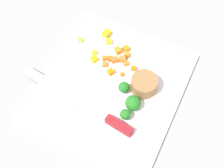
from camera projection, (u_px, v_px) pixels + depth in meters
ground_plane at (112, 88)px, 0.95m from camera, size 4.00×4.00×0.00m
cutting_board at (112, 87)px, 0.95m from camera, size 0.42×0.38×0.01m
prep_bowl at (144, 84)px, 0.92m from camera, size 0.07×0.07×0.04m
chef_knife at (98, 113)px, 0.89m from camera, size 0.07×0.36×0.02m
carrot_dice_0 at (111, 72)px, 0.95m from camera, size 0.02×0.02×0.02m
carrot_dice_1 at (115, 60)px, 0.98m from camera, size 0.02×0.02×0.01m
carrot_dice_2 at (127, 55)px, 0.99m from camera, size 0.02×0.02×0.02m
carrot_dice_3 at (122, 59)px, 0.98m from camera, size 0.02×0.02×0.02m
carrot_dice_4 at (105, 58)px, 0.98m from camera, size 0.02×0.02×0.01m
carrot_dice_5 at (126, 49)px, 1.00m from camera, size 0.02×0.02×0.01m
carrot_dice_6 at (110, 59)px, 0.98m from camera, size 0.02×0.02×0.01m
carrot_dice_7 at (126, 63)px, 0.97m from camera, size 0.02×0.02×0.01m
carrot_dice_8 at (118, 51)px, 0.99m from camera, size 0.02×0.03×0.02m
carrot_dice_9 at (105, 65)px, 0.97m from camera, size 0.02×0.02×0.01m
carrot_dice_10 at (134, 68)px, 0.96m from camera, size 0.02×0.02×0.01m
carrot_dice_11 at (122, 74)px, 0.95m from camera, size 0.01×0.01×0.01m
pepper_dice_0 at (109, 42)px, 1.01m from camera, size 0.02×0.02×0.01m
pepper_dice_1 at (80, 40)px, 1.02m from camera, size 0.02×0.02×0.01m
pepper_dice_2 at (94, 59)px, 0.98m from camera, size 0.02×0.02×0.02m
pepper_dice_3 at (94, 52)px, 0.99m from camera, size 0.02×0.02×0.01m
pepper_dice_4 at (107, 34)px, 1.03m from camera, size 0.03×0.02×0.02m
broccoli_floret_0 at (125, 114)px, 0.88m from camera, size 0.03×0.03×0.04m
broccoli_floret_1 at (133, 103)px, 0.89m from camera, size 0.04×0.04×0.04m
broccoli_floret_2 at (124, 86)px, 0.92m from camera, size 0.03×0.03×0.03m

